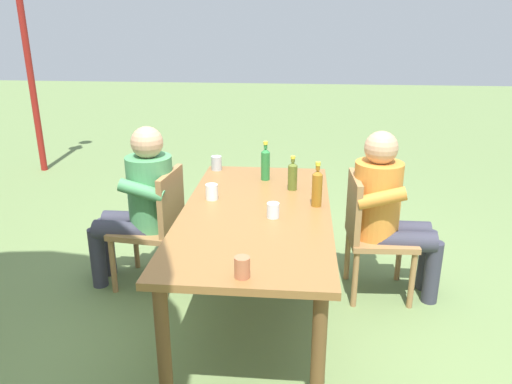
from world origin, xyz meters
The scene contains 15 objects.
ground_plane centered at (0.00, 0.00, 0.00)m, with size 24.00×24.00×0.00m, color #6B844C.
dining_table centered at (0.00, 0.00, 0.68)m, with size 1.83×0.90×0.76m.
chair_far_right centered at (0.40, 0.75, 0.49)m, with size 0.49×0.49×0.87m.
chair_near_right centered at (0.41, -0.75, 0.49)m, with size 0.46×0.46×0.87m.
person_in_white_shirt centered at (0.41, 0.86, 0.66)m, with size 0.47×0.61×1.18m.
person_in_plaid_shirt centered at (0.41, -0.86, 0.66)m, with size 0.47×0.61×1.18m.
bottle_olive centered at (0.41, -0.21, 0.87)m, with size 0.06×0.06×0.24m.
bottle_amber centered at (0.11, -0.37, 0.89)m, with size 0.06×0.06×0.28m.
bottle_green centered at (0.61, -0.01, 0.89)m, with size 0.06×0.06×0.28m.
cup_terracotta centered at (-0.82, -0.01, 0.81)m, with size 0.07×0.07×0.10m, color #BC6B47.
cup_white centered at (0.17, 0.30, 0.81)m, with size 0.08×0.08×0.10m, color white.
cup_steel centered at (0.81, 0.38, 0.82)m, with size 0.08×0.08×0.11m, color #B2B7BC.
cup_glass centered at (-0.10, -0.11, 0.81)m, with size 0.07×0.07×0.09m, color silver.
backpack_by_far_side centered at (1.32, 0.40, 0.22)m, with size 0.32×0.25×0.45m.
lamp_post centered at (3.08, 3.03, 2.01)m, with size 0.56×0.20×2.85m.
Camera 1 is at (-2.79, -0.26, 1.88)m, focal length 34.91 mm.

